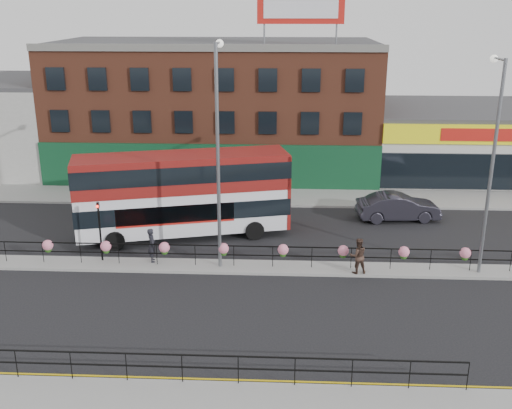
{
  "coord_description": "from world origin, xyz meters",
  "views": [
    {
      "loc": [
        1.5,
        -28.23,
        12.93
      ],
      "look_at": [
        0.0,
        3.0,
        2.5
      ],
      "focal_mm": 42.0,
      "sensor_mm": 36.0,
      "label": 1
    }
  ],
  "objects_px": {
    "car": "(398,207)",
    "lamp_column_west": "(218,138)",
    "lamp_column_east": "(492,150)",
    "double_decker_bus": "(183,187)",
    "pedestrian_a": "(152,245)",
    "pedestrian_b": "(358,256)"
  },
  "relations": [
    {
      "from": "car",
      "to": "pedestrian_b",
      "type": "bearing_deg",
      "value": 151.39
    },
    {
      "from": "double_decker_bus",
      "to": "car",
      "type": "bearing_deg",
      "value": 14.87
    },
    {
      "from": "double_decker_bus",
      "to": "car",
      "type": "relative_size",
      "value": 2.35
    },
    {
      "from": "lamp_column_west",
      "to": "lamp_column_east",
      "type": "height_order",
      "value": "lamp_column_west"
    },
    {
      "from": "lamp_column_west",
      "to": "lamp_column_east",
      "type": "xyz_separation_m",
      "value": [
        13.11,
        -0.12,
        -0.39
      ]
    },
    {
      "from": "pedestrian_a",
      "to": "lamp_column_east",
      "type": "height_order",
      "value": "lamp_column_east"
    },
    {
      "from": "car",
      "to": "pedestrian_b",
      "type": "relative_size",
      "value": 2.87
    },
    {
      "from": "car",
      "to": "pedestrian_a",
      "type": "distance_m",
      "value": 15.94
    },
    {
      "from": "pedestrian_a",
      "to": "double_decker_bus",
      "type": "bearing_deg",
      "value": -32.1
    },
    {
      "from": "pedestrian_b",
      "to": "lamp_column_east",
      "type": "relative_size",
      "value": 0.18
    },
    {
      "from": "pedestrian_b",
      "to": "car",
      "type": "bearing_deg",
      "value": -123.77
    },
    {
      "from": "lamp_column_east",
      "to": "car",
      "type": "bearing_deg",
      "value": 108.79
    },
    {
      "from": "car",
      "to": "lamp_column_west",
      "type": "distance_m",
      "value": 14.27
    },
    {
      "from": "pedestrian_a",
      "to": "lamp_column_east",
      "type": "bearing_deg",
      "value": -108.41
    },
    {
      "from": "pedestrian_b",
      "to": "lamp_column_west",
      "type": "distance_m",
      "value": 9.05
    },
    {
      "from": "double_decker_bus",
      "to": "pedestrian_b",
      "type": "xyz_separation_m",
      "value": [
        9.51,
        -4.99,
        -1.95
      ]
    },
    {
      "from": "double_decker_bus",
      "to": "pedestrian_b",
      "type": "relative_size",
      "value": 6.76
    },
    {
      "from": "car",
      "to": "lamp_column_east",
      "type": "distance_m",
      "value": 9.94
    },
    {
      "from": "car",
      "to": "pedestrian_a",
      "type": "height_order",
      "value": "pedestrian_a"
    },
    {
      "from": "pedestrian_a",
      "to": "lamp_column_east",
      "type": "relative_size",
      "value": 0.17
    },
    {
      "from": "car",
      "to": "lamp_column_east",
      "type": "bearing_deg",
      "value": -167.35
    },
    {
      "from": "pedestrian_a",
      "to": "lamp_column_east",
      "type": "distance_m",
      "value": 17.55
    }
  ]
}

